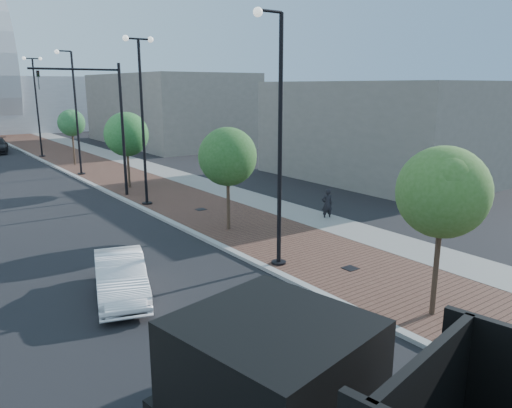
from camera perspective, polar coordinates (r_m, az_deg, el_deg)
sidewalk at (r=46.33m, az=-18.42°, el=4.68°), size 7.00×140.00×0.12m
concrete_strip at (r=47.22m, az=-15.30°, el=5.06°), size 2.40×140.00×0.13m
curb at (r=45.40m, az=-22.61°, el=4.17°), size 0.30×140.00×0.14m
white_sedan at (r=16.55m, az=-15.49°, el=-8.14°), size 2.73×4.60×1.43m
pedestrian at (r=25.22m, az=8.27°, el=-0.04°), size 0.70×0.58×1.63m
streetlight_1 at (r=17.70m, az=2.52°, el=5.92°), size 1.44×0.56×9.21m
streetlight_2 at (r=28.03m, az=-13.07°, el=9.41°), size 1.72×0.56×9.28m
streetlight_3 at (r=39.30m, az=-20.30°, el=9.34°), size 1.44×0.56×9.21m
streetlight_4 at (r=50.92m, az=-24.13°, el=10.34°), size 1.72×0.56×9.28m
traffic_mast at (r=30.47m, az=-16.95°, el=9.79°), size 5.09×0.20×8.00m
tree_0 at (r=14.69m, az=20.95°, el=1.29°), size 2.61×2.60×5.12m
tree_1 at (r=22.52m, az=-3.26°, el=5.52°), size 2.69×2.69×4.90m
tree_2 at (r=33.15m, az=-14.80°, el=7.85°), size 2.86×2.86×5.07m
tree_3 at (r=44.49m, az=-20.65°, el=8.82°), size 2.30×2.23×4.78m
commercial_block_ne at (r=59.92m, az=-10.23°, el=10.83°), size 12.00×22.00×8.00m
commercial_block_e at (r=37.20m, az=14.06°, el=8.27°), size 10.00×16.00×7.00m
utility_cover_1 at (r=18.61m, az=10.93°, el=-7.35°), size 0.50×0.50×0.02m
utility_cover_2 at (r=26.90m, az=-6.45°, el=-0.62°), size 0.50×0.50×0.02m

